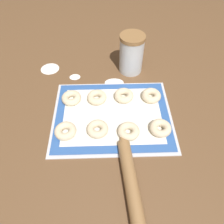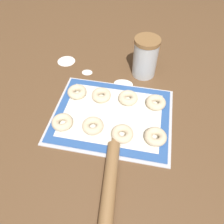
% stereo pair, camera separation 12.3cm
% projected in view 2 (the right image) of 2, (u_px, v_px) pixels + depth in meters
% --- Properties ---
extents(ground_plane, '(2.80, 2.80, 0.00)m').
position_uv_depth(ground_plane, '(107.00, 117.00, 0.88)').
color(ground_plane, brown).
extents(baking_tray, '(0.48, 0.37, 0.01)m').
position_uv_depth(baking_tray, '(112.00, 115.00, 0.88)').
color(baking_tray, silver).
rests_on(baking_tray, ground_plane).
extents(baking_mat, '(0.45, 0.35, 0.00)m').
position_uv_depth(baking_mat, '(112.00, 115.00, 0.87)').
color(baking_mat, '#2D569E').
rests_on(baking_mat, baking_tray).
extents(bagel_front_far_left, '(0.08, 0.08, 0.03)m').
position_uv_depth(bagel_front_far_left, '(62.00, 122.00, 0.83)').
color(bagel_front_far_left, beige).
rests_on(bagel_front_far_left, baking_mat).
extents(bagel_front_mid_left, '(0.08, 0.08, 0.03)m').
position_uv_depth(bagel_front_mid_left, '(93.00, 126.00, 0.82)').
color(bagel_front_mid_left, beige).
rests_on(bagel_front_mid_left, baking_mat).
extents(bagel_front_mid_right, '(0.08, 0.08, 0.03)m').
position_uv_depth(bagel_front_mid_right, '(122.00, 134.00, 0.80)').
color(bagel_front_mid_right, beige).
rests_on(bagel_front_mid_right, baking_mat).
extents(bagel_front_far_right, '(0.08, 0.08, 0.03)m').
position_uv_depth(bagel_front_far_right, '(155.00, 137.00, 0.79)').
color(bagel_front_far_right, beige).
rests_on(bagel_front_far_right, baking_mat).
extents(bagel_back_far_left, '(0.08, 0.08, 0.03)m').
position_uv_depth(bagel_back_far_left, '(77.00, 92.00, 0.93)').
color(bagel_back_far_left, beige).
rests_on(bagel_back_far_left, baking_mat).
extents(bagel_back_mid_left, '(0.08, 0.08, 0.03)m').
position_uv_depth(bagel_back_mid_left, '(101.00, 95.00, 0.92)').
color(bagel_back_mid_left, beige).
rests_on(bagel_back_mid_left, baking_mat).
extents(bagel_back_mid_right, '(0.08, 0.08, 0.03)m').
position_uv_depth(bagel_back_mid_right, '(128.00, 98.00, 0.91)').
color(bagel_back_mid_right, beige).
rests_on(bagel_back_mid_right, baking_mat).
extents(bagel_back_far_right, '(0.08, 0.08, 0.03)m').
position_uv_depth(bagel_back_far_right, '(156.00, 102.00, 0.89)').
color(bagel_back_far_right, beige).
rests_on(bagel_back_far_right, baking_mat).
extents(flour_canister, '(0.11, 0.11, 0.18)m').
position_uv_depth(flour_canister, '(145.00, 57.00, 0.98)').
color(flour_canister, silver).
rests_on(flour_canister, ground_plane).
extents(rolling_pin, '(0.07, 0.39, 0.04)m').
position_uv_depth(rolling_pin, '(110.00, 184.00, 0.68)').
color(rolling_pin, olive).
rests_on(rolling_pin, ground_plane).
extents(flour_patch_near, '(0.05, 0.04, 0.00)m').
position_uv_depth(flour_patch_near, '(87.00, 72.00, 1.05)').
color(flour_patch_near, white).
rests_on(flour_patch_near, ground_plane).
extents(flour_patch_far, '(0.09, 0.06, 0.00)m').
position_uv_depth(flour_patch_far, '(123.00, 84.00, 1.00)').
color(flour_patch_far, white).
rests_on(flour_patch_far, ground_plane).
extents(flour_patch_side, '(0.09, 0.09, 0.00)m').
position_uv_depth(flour_patch_side, '(66.00, 61.00, 1.11)').
color(flour_patch_side, white).
rests_on(flour_patch_side, ground_plane).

